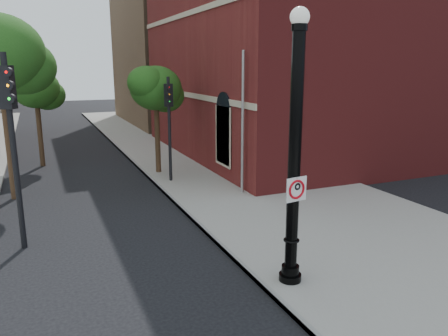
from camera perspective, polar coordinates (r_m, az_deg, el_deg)
name	(u,v)px	position (r m, az deg, el deg)	size (l,w,h in m)	color
ground	(176,304)	(9.82, -6.30, -17.30)	(120.00, 120.00, 0.00)	black
sidewalk_right	(235,173)	(20.56, 1.50, -0.61)	(8.00, 60.00, 0.12)	gray
curb_edge	(153,181)	(19.29, -9.22, -1.68)	(0.10, 60.00, 0.14)	gray
brick_wall_building	(358,44)	(28.79, 17.06, 15.22)	(22.30, 16.30, 12.50)	maroon
bg_building_tan_b	(244,43)	(42.37, 2.58, 15.95)	(22.00, 14.00, 14.00)	#826347
lamppost	(294,166)	(9.63, 9.15, 0.23)	(0.52, 0.52, 6.14)	black
no_parking_sign	(296,189)	(9.61, 9.45, -2.73)	(0.54, 0.11, 0.55)	white
traffic_signal_left	(11,120)	(12.77, -26.09, 5.63)	(0.43, 0.47, 5.32)	black
traffic_signal_right	(169,113)	(18.57, -7.20, 7.19)	(0.34, 0.40, 4.53)	black
utility_pole	(243,125)	(16.68, 2.45, 5.61)	(0.11, 0.11, 5.54)	#999999
street_tree_a	(0,54)	(18.01, -27.23, 13.10)	(3.78, 3.41, 6.81)	#352215
street_tree_b	(36,89)	(23.60, -23.31, 9.41)	(2.70, 2.44, 4.87)	#352215
street_tree_c	(156,89)	(20.22, -8.84, 10.11)	(2.77, 2.50, 4.98)	#352215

